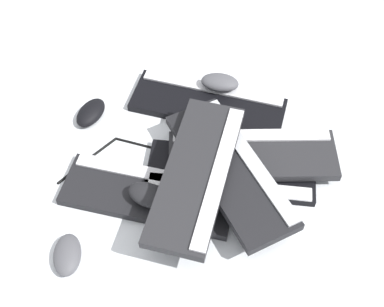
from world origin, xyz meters
TOP-DOWN VIEW (x-y plane):
  - ground_plane at (0.00, 0.00)m, footprint 3.20×3.20m
  - keyboard_0 at (0.12, 0.08)m, footprint 0.41×0.42m
  - keyboard_1 at (-0.09, 0.14)m, footprint 0.44×0.39m
  - keyboard_2 at (-0.17, -0.09)m, footprint 0.41×0.43m
  - keyboard_3 at (-0.16, 0.14)m, footprint 0.45×0.36m
  - keyboard_4 at (-0.07, 0.16)m, footprint 0.19×0.45m
  - keyboard_5 at (0.02, 0.15)m, footprint 0.42×0.41m
  - mouse_0 at (0.13, 0.11)m, footprint 0.12×0.13m
  - mouse_1 at (0.13, -0.24)m, footprint 0.13×0.11m
  - mouse_2 at (-0.23, -0.12)m, footprint 0.13×0.12m
  - mouse_3 at (0.37, 0.13)m, footprint 0.11×0.13m
  - cable_0 at (0.04, 0.00)m, footprint 0.49×0.35m

SIDE VIEW (x-z plane):
  - ground_plane at x=0.00m, z-range 0.00..0.00m
  - cable_0 at x=0.04m, z-range 0.00..0.01m
  - keyboard_0 at x=0.12m, z-range 0.00..0.03m
  - keyboard_1 at x=-0.09m, z-range 0.00..0.03m
  - keyboard_2 at x=-0.17m, z-range 0.00..0.03m
  - mouse_1 at x=0.13m, z-range 0.00..0.04m
  - mouse_3 at x=0.37m, z-range 0.00..0.04m
  - keyboard_3 at x=-0.16m, z-range 0.03..0.06m
  - mouse_0 at x=0.13m, z-range 0.03..0.07m
  - mouse_2 at x=-0.23m, z-range 0.03..0.07m
  - keyboard_4 at x=-0.07m, z-range 0.06..0.09m
  - keyboard_5 at x=0.02m, z-range 0.09..0.12m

